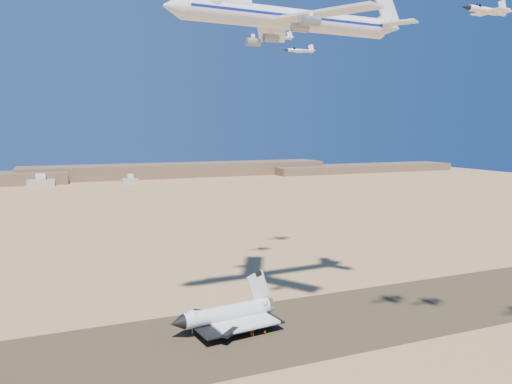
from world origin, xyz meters
name	(u,v)px	position (x,y,z in m)	size (l,w,h in m)	color
ground	(234,337)	(0.00, 0.00, 0.00)	(1200.00, 1200.00, 0.00)	tan
runway	(234,337)	(0.00, 0.00, 0.03)	(600.00, 50.00, 0.06)	#4C3F26
ridgeline	(143,173)	(65.32, 527.31, 7.63)	(960.00, 90.00, 18.00)	brown
hangars	(37,183)	(-64.00, 478.43, 4.83)	(200.50, 29.50, 30.00)	#B0A99B
shuttle	(226,315)	(-0.16, 6.84, 4.86)	(36.83, 25.57, 18.09)	silver
carrier_747	(284,18)	(17.51, 1.89, 98.83)	(83.15, 64.47, 20.74)	white
crew_a	(253,334)	(5.74, -2.01, 1.01)	(0.69, 0.45, 1.90)	orange
crew_b	(251,333)	(5.31, -1.53, 0.96)	(0.88, 0.51, 1.81)	orange
crew_c	(265,332)	(9.71, -2.19, 0.85)	(0.92, 0.47, 1.58)	orange
chase_jet_a	(486,10)	(49.98, -45.47, 94.12)	(16.19, 8.77, 4.03)	white
chase_jet_e	(278,37)	(35.80, 44.71, 101.56)	(14.03, 7.48, 3.49)	white
chase_jet_f	(300,50)	(56.51, 65.77, 100.59)	(16.02, 8.55, 3.99)	white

